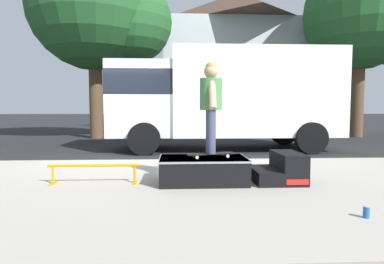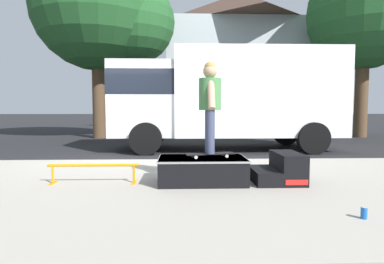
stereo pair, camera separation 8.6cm
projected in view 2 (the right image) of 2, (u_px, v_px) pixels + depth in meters
The scene contains 12 objects.
ground_plane at pixel (112, 161), 7.79m from camera, with size 140.00×140.00×0.00m, color black.
sidewalk_slab at pixel (69, 190), 4.79m from camera, with size 50.00×5.00×0.12m, color #A8A093.
skate_box at pixel (202, 169), 5.01m from camera, with size 1.36×0.84×0.40m.
kicker_ramp at pixel (280, 170), 5.06m from camera, with size 0.76×0.82×0.46m.
grind_rail at pixel (93, 169), 4.97m from camera, with size 1.41×0.28×0.30m.
skateboard at pixel (210, 154), 5.00m from camera, with size 0.80×0.37×0.07m.
skater_kid at pixel (210, 100), 4.94m from camera, with size 0.34×0.73×1.41m.
soda_can at pixel (364, 213), 3.36m from camera, with size 0.07×0.07×0.13m.
box_truck at pixel (224, 95), 9.96m from camera, with size 6.91×2.63×3.05m.
street_tree_main at pixel (371, 17), 14.03m from camera, with size 5.37×4.88×7.90m.
street_tree_neighbour at pixel (105, 9), 13.59m from camera, with size 6.04×5.49×8.41m.
house_behind at pixel (242, 61), 19.75m from camera, with size 9.54×8.22×8.40m.
Camera 2 is at (1.68, -7.78, 1.28)m, focal length 29.90 mm.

